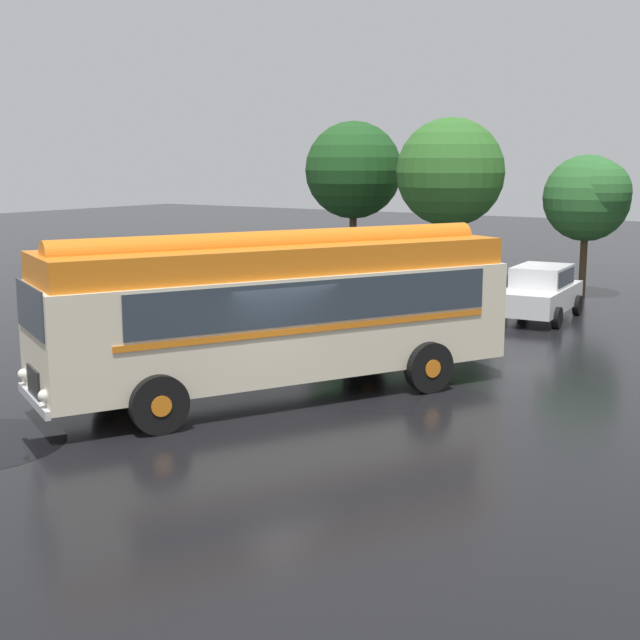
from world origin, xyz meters
TOP-DOWN VIEW (x-y plane):
  - ground_plane at (0.00, 0.00)m, footprint 120.00×120.00m
  - vintage_bus at (-0.21, 0.77)m, footprint 6.74×10.11m
  - car_near_left at (-1.99, 13.12)m, footprint 2.20×4.32m
  - car_mid_left at (1.02, 12.72)m, footprint 2.26×4.34m
  - tree_far_left at (-9.52, 18.72)m, footprint 4.12×4.12m
  - tree_left_of_centre at (-4.34, 17.45)m, footprint 4.14×4.14m
  - tree_centre at (0.76, 18.00)m, footprint 3.17×3.08m

SIDE VIEW (x-z plane):
  - ground_plane at x=0.00m, z-range 0.00..0.00m
  - car_near_left at x=-1.99m, z-range 0.02..1.68m
  - car_mid_left at x=1.02m, z-range 0.02..1.68m
  - vintage_bus at x=-0.21m, z-range 0.15..3.64m
  - tree_centre at x=0.76m, z-range 1.06..6.15m
  - tree_left_of_centre at x=-4.34m, z-range 1.14..7.64m
  - tree_far_left at x=-9.52m, z-range 1.21..7.73m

